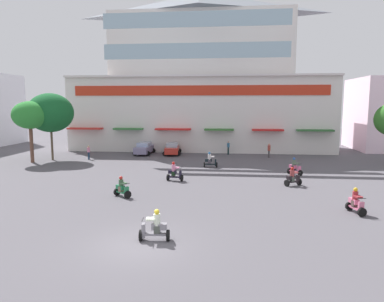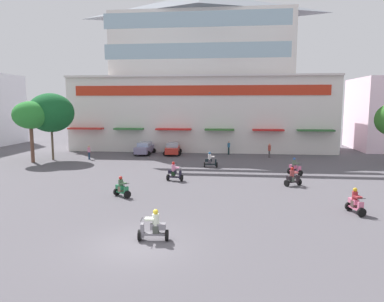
{
  "view_description": "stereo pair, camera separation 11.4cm",
  "coord_description": "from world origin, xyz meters",
  "px_view_note": "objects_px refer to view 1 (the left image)",
  "views": [
    {
      "loc": [
        3.99,
        -15.03,
        6.41
      ],
      "look_at": [
        0.74,
        15.63,
        2.22
      ],
      "focal_mm": 33.14,
      "sensor_mm": 36.0,
      "label": 1
    },
    {
      "loc": [
        4.1,
        -15.02,
        6.41
      ],
      "look_at": [
        0.74,
        15.63,
        2.22
      ],
      "focal_mm": 33.14,
      "sensor_mm": 36.0,
      "label": 2
    }
  ],
  "objects_px": {
    "scooter_rider_7": "(155,228)",
    "scooter_rider_8": "(175,173)",
    "parked_car_1": "(172,149)",
    "plaza_tree_0": "(50,113)",
    "scooter_rider_6": "(356,203)",
    "plaza_tree_2": "(30,115)",
    "parked_car_0": "(144,148)",
    "scooter_rider_5": "(293,178)",
    "scooter_rider_4": "(122,188)",
    "scooter_rider_3": "(210,161)",
    "pedestrian_2": "(269,150)",
    "scooter_rider_1": "(295,168)",
    "pedestrian_0": "(228,147)",
    "pedestrian_1": "(89,152)"
  },
  "relations": [
    {
      "from": "scooter_rider_7",
      "to": "scooter_rider_8",
      "type": "xyz_separation_m",
      "value": [
        -1.06,
        12.86,
        0.04
      ]
    },
    {
      "from": "parked_car_1",
      "to": "plaza_tree_0",
      "type": "bearing_deg",
      "value": -156.41
    },
    {
      "from": "scooter_rider_6",
      "to": "scooter_rider_8",
      "type": "bearing_deg",
      "value": 147.59
    },
    {
      "from": "plaza_tree_2",
      "to": "parked_car_0",
      "type": "relative_size",
      "value": 1.5
    },
    {
      "from": "scooter_rider_5",
      "to": "scooter_rider_7",
      "type": "relative_size",
      "value": 0.99
    },
    {
      "from": "parked_car_0",
      "to": "scooter_rider_5",
      "type": "bearing_deg",
      "value": -44.87
    },
    {
      "from": "parked_car_0",
      "to": "plaza_tree_0",
      "type": "bearing_deg",
      "value": -149.69
    },
    {
      "from": "parked_car_1",
      "to": "scooter_rider_7",
      "type": "xyz_separation_m",
      "value": [
        3.69,
        -27.76,
        -0.13
      ]
    },
    {
      "from": "parked_car_1",
      "to": "scooter_rider_8",
      "type": "height_order",
      "value": "scooter_rider_8"
    },
    {
      "from": "scooter_rider_4",
      "to": "scooter_rider_8",
      "type": "height_order",
      "value": "scooter_rider_8"
    },
    {
      "from": "scooter_rider_3",
      "to": "pedestrian_2",
      "type": "height_order",
      "value": "pedestrian_2"
    },
    {
      "from": "scooter_rider_1",
      "to": "scooter_rider_5",
      "type": "height_order",
      "value": "scooter_rider_1"
    },
    {
      "from": "scooter_rider_8",
      "to": "pedestrian_0",
      "type": "height_order",
      "value": "pedestrian_0"
    },
    {
      "from": "scooter_rider_7",
      "to": "scooter_rider_8",
      "type": "distance_m",
      "value": 12.9
    },
    {
      "from": "scooter_rider_1",
      "to": "pedestrian_0",
      "type": "distance_m",
      "value": 13.46
    },
    {
      "from": "parked_car_0",
      "to": "pedestrian_0",
      "type": "xyz_separation_m",
      "value": [
        10.52,
        0.93,
        0.19
      ]
    },
    {
      "from": "scooter_rider_6",
      "to": "pedestrian_0",
      "type": "relative_size",
      "value": 0.91
    },
    {
      "from": "scooter_rider_6",
      "to": "pedestrian_0",
      "type": "distance_m",
      "value": 24.39
    },
    {
      "from": "scooter_rider_1",
      "to": "pedestrian_2",
      "type": "bearing_deg",
      "value": 96.89
    },
    {
      "from": "scooter_rider_8",
      "to": "pedestrian_2",
      "type": "height_order",
      "value": "pedestrian_2"
    },
    {
      "from": "scooter_rider_1",
      "to": "scooter_rider_6",
      "type": "bearing_deg",
      "value": -82.23
    },
    {
      "from": "plaza_tree_0",
      "to": "plaza_tree_2",
      "type": "xyz_separation_m",
      "value": [
        -1.32,
        -1.89,
        -0.24
      ]
    },
    {
      "from": "scooter_rider_4",
      "to": "pedestrian_2",
      "type": "xyz_separation_m",
      "value": [
        11.96,
        19.0,
        0.37
      ]
    },
    {
      "from": "scooter_rider_4",
      "to": "parked_car_0",
      "type": "bearing_deg",
      "value": 99.42
    },
    {
      "from": "scooter_rider_5",
      "to": "scooter_rider_6",
      "type": "xyz_separation_m",
      "value": [
        2.43,
        -6.74,
        0.01
      ]
    },
    {
      "from": "scooter_rider_4",
      "to": "scooter_rider_5",
      "type": "bearing_deg",
      "value": 20.66
    },
    {
      "from": "scooter_rider_4",
      "to": "scooter_rider_8",
      "type": "xyz_separation_m",
      "value": [
        2.81,
        5.41,
        0.07
      ]
    },
    {
      "from": "plaza_tree_0",
      "to": "scooter_rider_3",
      "type": "height_order",
      "value": "plaza_tree_0"
    },
    {
      "from": "scooter_rider_1",
      "to": "plaza_tree_2",
      "type": "bearing_deg",
      "value": 172.03
    },
    {
      "from": "plaza_tree_0",
      "to": "pedestrian_1",
      "type": "bearing_deg",
      "value": 9.7
    },
    {
      "from": "scooter_rider_5",
      "to": "plaza_tree_0",
      "type": "bearing_deg",
      "value": 157.94
    },
    {
      "from": "scooter_rider_8",
      "to": "plaza_tree_0",
      "type": "bearing_deg",
      "value": 148.96
    },
    {
      "from": "scooter_rider_4",
      "to": "scooter_rider_8",
      "type": "bearing_deg",
      "value": 62.52
    },
    {
      "from": "scooter_rider_1",
      "to": "scooter_rider_3",
      "type": "relative_size",
      "value": 1.01
    },
    {
      "from": "scooter_rider_1",
      "to": "pedestrian_1",
      "type": "bearing_deg",
      "value": 163.74
    },
    {
      "from": "scooter_rider_7",
      "to": "pedestrian_0",
      "type": "distance_m",
      "value": 28.72
    },
    {
      "from": "parked_car_1",
      "to": "pedestrian_2",
      "type": "bearing_deg",
      "value": -6.36
    },
    {
      "from": "plaza_tree_2",
      "to": "pedestrian_0",
      "type": "bearing_deg",
      "value": 21.35
    },
    {
      "from": "scooter_rider_5",
      "to": "pedestrian_0",
      "type": "xyz_separation_m",
      "value": [
        -5.08,
        16.46,
        0.35
      ]
    },
    {
      "from": "scooter_rider_7",
      "to": "pedestrian_1",
      "type": "bearing_deg",
      "value": 118.76
    },
    {
      "from": "plaza_tree_0",
      "to": "scooter_rider_3",
      "type": "xyz_separation_m",
      "value": [
        18.06,
        -2.79,
        -4.68
      ]
    },
    {
      "from": "parked_car_1",
      "to": "pedestrian_0",
      "type": "bearing_deg",
      "value": 6.28
    },
    {
      "from": "scooter_rider_8",
      "to": "pedestrian_1",
      "type": "distance_m",
      "value": 15.21
    },
    {
      "from": "plaza_tree_0",
      "to": "plaza_tree_2",
      "type": "height_order",
      "value": "plaza_tree_0"
    },
    {
      "from": "parked_car_0",
      "to": "pedestrian_1",
      "type": "height_order",
      "value": "pedestrian_1"
    },
    {
      "from": "pedestrian_1",
      "to": "plaza_tree_0",
      "type": "bearing_deg",
      "value": -170.3
    },
    {
      "from": "pedestrian_0",
      "to": "scooter_rider_5",
      "type": "bearing_deg",
      "value": -72.85
    },
    {
      "from": "scooter_rider_1",
      "to": "scooter_rider_8",
      "type": "height_order",
      "value": "scooter_rider_8"
    },
    {
      "from": "plaza_tree_0",
      "to": "parked_car_0",
      "type": "height_order",
      "value": "plaza_tree_0"
    },
    {
      "from": "scooter_rider_3",
      "to": "scooter_rider_7",
      "type": "bearing_deg",
      "value": -94.55
    }
  ]
}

